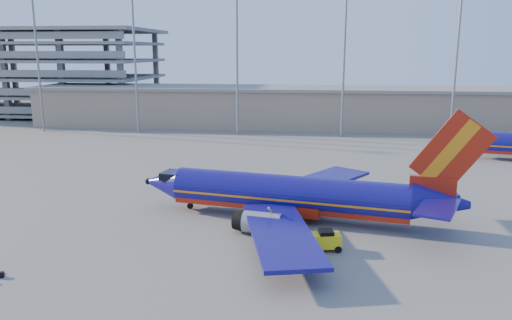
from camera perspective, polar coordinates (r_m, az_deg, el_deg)
The scene contains 6 objects.
ground at distance 52.56m, azimuth -4.26°, elevation -5.45°, with size 220.00×220.00×0.00m, color slate.
terminal_building at distance 107.76m, azimuth 6.80°, elevation 6.04°, with size 122.00×16.00×8.50m.
parking_garage at distance 142.52m, azimuth -23.93°, elevation 9.60°, with size 62.00×32.00×21.40m.
light_mast_row at distance 95.24m, azimuth 3.92°, elevation 13.25°, with size 101.60×1.60×28.65m.
aircraft_main at distance 48.33m, azimuth 4.63°, elevation -4.07°, with size 33.08×31.53×11.29m.
baggage_tug at distance 41.79m, azimuth 7.98°, elevation -9.02°, with size 2.61×1.83×1.73m.
Camera 1 is at (9.57, -49.12, 16.07)m, focal length 35.00 mm.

